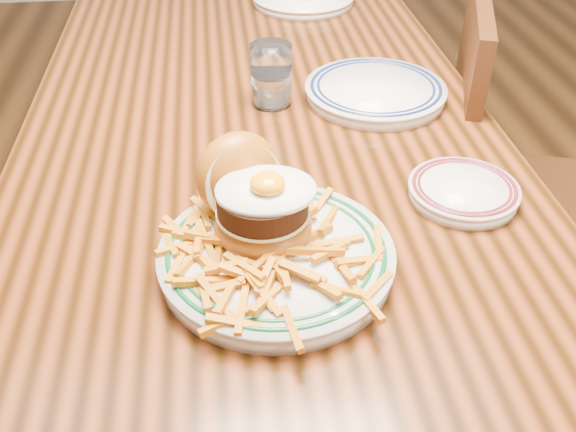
{
  "coord_description": "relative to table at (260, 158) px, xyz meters",
  "views": [
    {
      "loc": [
        -0.07,
        -1.04,
        1.31
      ],
      "look_at": [
        0.01,
        -0.38,
        0.81
      ],
      "focal_mm": 40.0,
      "sensor_mm": 36.0,
      "label": 1
    }
  ],
  "objects": [
    {
      "name": "floor",
      "position": [
        0.0,
        0.0,
        -0.66
      ],
      "size": [
        6.0,
        6.0,
        0.0
      ],
      "primitive_type": "plane",
      "color": "black",
      "rests_on": "ground"
    },
    {
      "name": "table",
      "position": [
        0.0,
        0.0,
        0.0
      ],
      "size": [
        0.85,
        1.6,
        0.75
      ],
      "color": "black",
      "rests_on": "floor"
    },
    {
      "name": "chair_right",
      "position": [
        0.56,
        0.1,
        -0.18
      ],
      "size": [
        0.53,
        0.53,
        0.9
      ],
      "rotation": [
        0.0,
        0.0,
        2.83
      ],
      "color": "#3F230D",
      "rests_on": "floor"
    },
    {
      "name": "main_plate",
      "position": [
        -0.02,
        -0.4,
        0.13
      ],
      "size": [
        0.31,
        0.33,
        0.15
      ],
      "rotation": [
        0.0,
        0.0,
        0.37
      ],
      "color": "silver",
      "rests_on": "table"
    },
    {
      "name": "side_plate",
      "position": [
        0.28,
        -0.29,
        0.1
      ],
      "size": [
        0.17,
        0.17,
        0.03
      ],
      "rotation": [
        0.0,
        0.0,
        0.02
      ],
      "color": "silver",
      "rests_on": "table"
    },
    {
      "name": "rear_plate",
      "position": [
        0.23,
        0.05,
        0.1
      ],
      "size": [
        0.27,
        0.27,
        0.03
      ],
      "rotation": [
        0.0,
        0.0,
        0.33
      ],
      "color": "silver",
      "rests_on": "table"
    },
    {
      "name": "water_glass",
      "position": [
        0.03,
        0.05,
        0.14
      ],
      "size": [
        0.08,
        0.08,
        0.11
      ],
      "color": "white",
      "rests_on": "table"
    }
  ]
}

